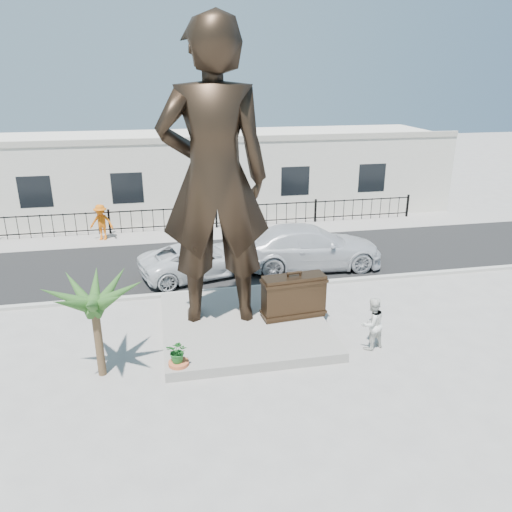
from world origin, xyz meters
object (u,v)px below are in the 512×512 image
Objects in this scene: tourist at (372,324)px; suitcase at (294,296)px; statue at (214,179)px; car_white at (201,259)px.

suitcase is at bearing -63.90° from tourist.
tourist is (4.31, -2.42, -4.04)m from statue.
statue is 1.85× the size of car_white.
tourist is at bearing -161.22° from car_white.
suitcase is 1.24× the size of tourist.
car_white is at bearing -82.93° from statue.
suitcase is (2.42, -0.51, -3.84)m from statue.
tourist is (1.89, -1.91, -0.20)m from suitcase.
car_white is (-0.14, 4.32, -4.16)m from statue.
tourist reaches higher than car_white.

